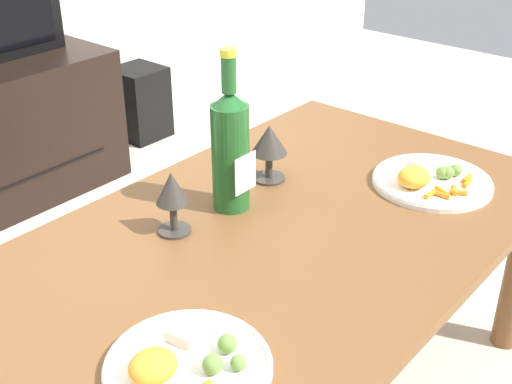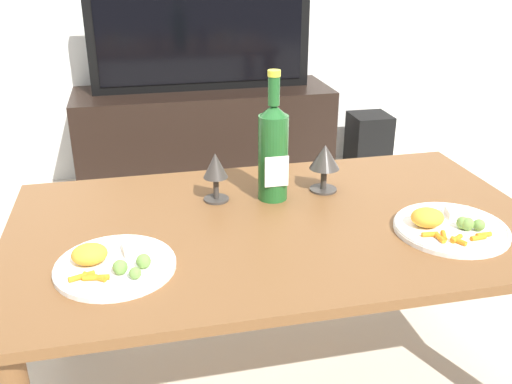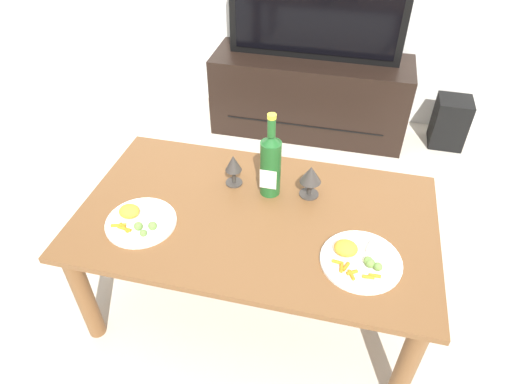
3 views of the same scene
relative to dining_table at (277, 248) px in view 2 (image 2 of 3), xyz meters
The scene contains 10 objects.
ground_plane 0.44m from the dining_table, ahead, with size 6.40×6.40×0.00m, color beige.
dining_table is the anchor object (origin of this frame).
tv_stand 1.49m from the dining_table, 89.66° to the left, with size 1.27×0.44×0.52m.
tv_screen 1.52m from the dining_table, 89.65° to the left, with size 1.06×0.05×0.51m.
floor_speaker 1.81m from the dining_table, 58.52° to the left, with size 0.21×0.21×0.32m, color black.
wine_bottle 0.27m from the dining_table, 80.51° to the left, with size 0.08×0.08×0.36m.
goblet_left 0.27m from the dining_table, 129.21° to the left, with size 0.07×0.07×0.14m.
goblet_right 0.30m from the dining_table, 42.02° to the left, with size 0.09×0.09×0.14m.
dinner_plate_left 0.45m from the dining_table, 159.96° to the right, with size 0.27×0.27×0.06m.
dinner_plate_right 0.44m from the dining_table, 20.37° to the right, with size 0.28×0.28×0.06m.
Camera 2 is at (-0.34, -1.26, 1.17)m, focal length 39.42 mm.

